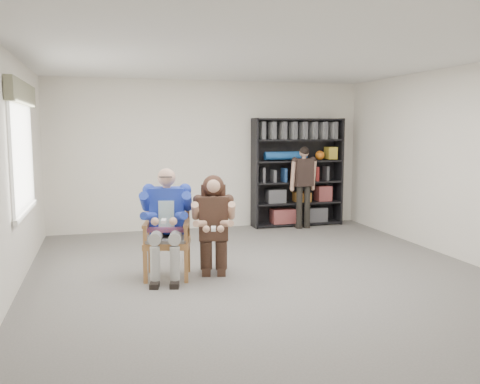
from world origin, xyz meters
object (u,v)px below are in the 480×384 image
object	(u,v)px
armchair	(167,236)
kneeling_woman	(214,227)
bookshelf	(297,172)
standing_man	(303,188)
seated_man	(167,223)

from	to	relation	value
armchair	kneeling_woman	distance (m)	0.60
armchair	kneeling_woman	bearing A→B (deg)	0.79
armchair	bookshelf	distance (m)	4.14
kneeling_woman	standing_man	bearing A→B (deg)	61.44
seated_man	kneeling_woman	distance (m)	0.60
kneeling_woman	seated_man	bearing A→B (deg)	-179.21
seated_man	kneeling_woman	xyz separation A→B (m)	(0.58, -0.12, -0.06)
armchair	bookshelf	world-z (taller)	bookshelf
standing_man	armchair	bearing A→B (deg)	-141.34
armchair	standing_man	size ratio (longest dim) A/B	0.69
kneeling_woman	standing_man	world-z (taller)	standing_man
bookshelf	kneeling_woman	bearing A→B (deg)	-127.88
armchair	standing_man	xyz separation A→B (m)	(2.92, 2.57, 0.24)
kneeling_woman	bookshelf	size ratio (longest dim) A/B	0.62
kneeling_woman	standing_man	size ratio (longest dim) A/B	0.83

